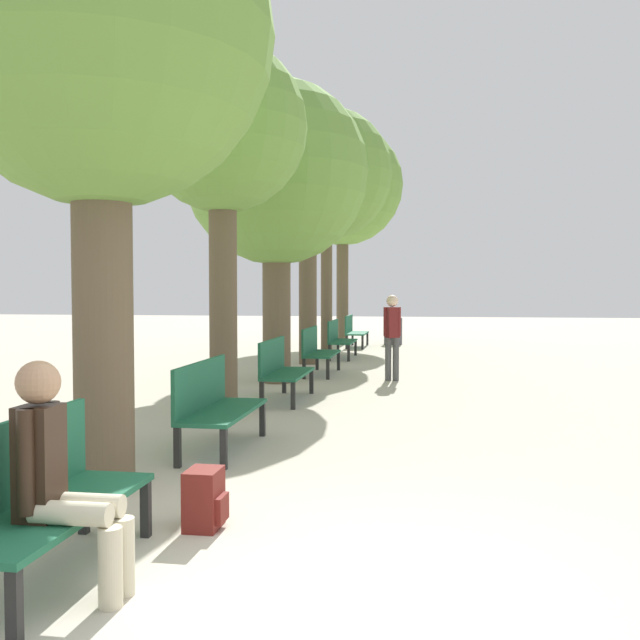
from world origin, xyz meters
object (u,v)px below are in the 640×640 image
object	(u,v)px
tree_row_2	(276,175)
bench_row_1	(214,401)
tree_row_3	(308,181)
person_seated	(59,474)
trash_bin	(393,331)
tree_row_4	(327,175)
pedestrian_near	(392,332)
bench_row_2	(281,367)
bench_row_4	(339,337)
tree_row_5	(343,186)
bench_row_0	(37,492)
bench_row_3	(317,349)
backpack	(205,499)
tree_row_1	(222,133)
tree_row_0	(99,39)
bench_row_5	(354,330)

from	to	relation	value
tree_row_2	bench_row_1	bearing A→B (deg)	-84.56
tree_row_3	person_seated	distance (m)	12.60
person_seated	trash_bin	bearing A→B (deg)	87.41
tree_row_4	pedestrian_near	size ratio (longest dim) A/B	4.09
bench_row_2	trash_bin	size ratio (longest dim) A/B	1.98
bench_row_4	person_seated	distance (m)	13.53
bench_row_2	tree_row_5	distance (m)	12.27
bench_row_0	bench_row_3	distance (m)	9.99
bench_row_0	backpack	distance (m)	1.23
tree_row_2	tree_row_1	bearing A→B (deg)	-90.00
bench_row_2	person_seated	size ratio (longest dim) A/B	1.26
bench_row_3	tree_row_0	distance (m)	8.72
tree_row_0	person_seated	xyz separation A→B (m)	(0.76, -2.10, -3.06)
tree_row_4	tree_row_5	bearing A→B (deg)	90.00
pedestrian_near	tree_row_5	bearing A→B (deg)	102.82
tree_row_1	bench_row_1	bearing A→B (deg)	-76.13
tree_row_0	backpack	xyz separation A→B (m)	(1.18, -0.92, -3.53)
bench_row_3	tree_row_5	world-z (taller)	tree_row_5
bench_row_5	bench_row_4	bearing A→B (deg)	-90.00
bench_row_4	trash_bin	distance (m)	4.69
pedestrian_near	bench_row_3	bearing A→B (deg)	153.84
bench_row_1	tree_row_2	bearing A→B (deg)	95.44
bench_row_1	tree_row_4	xyz separation A→B (m)	(-0.51, 11.44, 4.15)
tree_row_1	person_seated	world-z (taller)	tree_row_1
bench_row_3	bench_row_1	bearing A→B (deg)	-90.00
tree_row_1	tree_row_5	xyz separation A→B (m)	(0.00, 12.74, 1.13)
tree_row_3	backpack	world-z (taller)	tree_row_3
tree_row_1	person_seated	xyz separation A→B (m)	(0.76, -5.59, -3.04)
bench_row_0	tree_row_4	world-z (taller)	tree_row_4
bench_row_1	trash_bin	bearing A→B (deg)	85.80
tree_row_1	person_seated	distance (m)	6.41
tree_row_3	pedestrian_near	size ratio (longest dim) A/B	3.46
tree_row_3	pedestrian_near	distance (m)	4.61
bench_row_1	backpack	world-z (taller)	bench_row_1
bench_row_0	backpack	xyz separation A→B (m)	(0.67, 0.98, -0.30)
bench_row_2	backpack	world-z (taller)	bench_row_2
tree_row_3	pedestrian_near	world-z (taller)	tree_row_3
tree_row_2	tree_row_4	size ratio (longest dim) A/B	0.84
bench_row_1	backpack	xyz separation A→B (m)	(0.67, -2.35, -0.30)
bench_row_5	tree_row_5	world-z (taller)	tree_row_5
tree_row_3	tree_row_4	bearing A→B (deg)	90.00
bench_row_0	bench_row_2	world-z (taller)	same
tree_row_4	tree_row_0	bearing A→B (deg)	-90.00
tree_row_2	person_seated	bearing A→B (deg)	-85.11
bench_row_5	trash_bin	size ratio (longest dim) A/B	1.98
bench_row_3	tree_row_2	world-z (taller)	tree_row_2
bench_row_0	tree_row_4	xyz separation A→B (m)	(-0.51, 14.77, 4.15)
bench_row_4	trash_bin	bearing A→B (deg)	76.83
tree_row_2	tree_row_4	world-z (taller)	tree_row_4
tree_row_5	person_seated	world-z (taller)	tree_row_5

